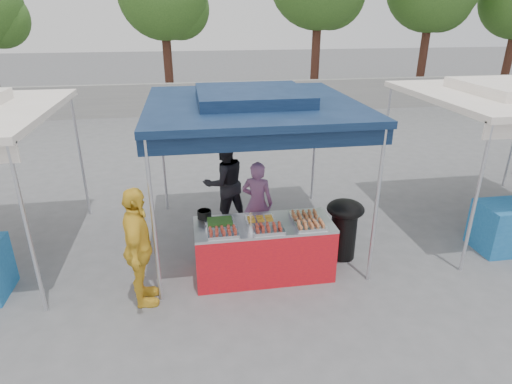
{
  "coord_description": "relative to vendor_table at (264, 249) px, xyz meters",
  "views": [
    {
      "loc": [
        -0.99,
        -5.5,
        3.67
      ],
      "look_at": [
        0.0,
        0.6,
        1.05
      ],
      "focal_mm": 30.0,
      "sensor_mm": 36.0,
      "label": 1
    }
  ],
  "objects": [
    {
      "name": "ground_plane",
      "position": [
        0.0,
        0.1,
        -0.43
      ],
      "size": [
        80.0,
        80.0,
        0.0
      ],
      "primitive_type": "plane",
      "color": "slate"
    },
    {
      "name": "back_wall",
      "position": [
        0.0,
        11.1,
        0.17
      ],
      "size": [
        40.0,
        0.25,
        1.2
      ],
      "primitive_type": "cube",
      "color": "gray",
      "rests_on": "ground_plane"
    },
    {
      "name": "main_canopy",
      "position": [
        0.0,
        1.07,
        1.94
      ],
      "size": [
        3.2,
        3.2,
        2.57
      ],
      "color": "silver",
      "rests_on": "ground_plane"
    },
    {
      "name": "vendor_table",
      "position": [
        0.0,
        0.0,
        0.0
      ],
      "size": [
        2.0,
        0.8,
        0.85
      ],
      "color": "red",
      "rests_on": "ground_plane"
    },
    {
      "name": "food_tray_fl",
      "position": [
        -0.61,
        -0.24,
        0.46
      ],
      "size": [
        0.42,
        0.3,
        0.07
      ],
      "color": "silver",
      "rests_on": "vendor_table"
    },
    {
      "name": "food_tray_fm",
      "position": [
        0.02,
        -0.24,
        0.46
      ],
      "size": [
        0.42,
        0.3,
        0.07
      ],
      "color": "silver",
      "rests_on": "vendor_table"
    },
    {
      "name": "food_tray_fr",
      "position": [
        0.63,
        -0.23,
        0.46
      ],
      "size": [
        0.42,
        0.3,
        0.07
      ],
      "color": "silver",
      "rests_on": "vendor_table"
    },
    {
      "name": "food_tray_bl",
      "position": [
        -0.63,
        0.06,
        0.46
      ],
      "size": [
        0.42,
        0.3,
        0.07
      ],
      "color": "silver",
      "rests_on": "vendor_table"
    },
    {
      "name": "food_tray_bm",
      "position": [
        -0.04,
        0.06,
        0.46
      ],
      "size": [
        0.42,
        0.3,
        0.07
      ],
      "color": "silver",
      "rests_on": "vendor_table"
    },
    {
      "name": "food_tray_br",
      "position": [
        0.63,
        0.08,
        0.46
      ],
      "size": [
        0.42,
        0.3,
        0.07
      ],
      "color": "silver",
      "rests_on": "vendor_table"
    },
    {
      "name": "cooking_pot",
      "position": [
        -0.83,
        0.32,
        0.49
      ],
      "size": [
        0.21,
        0.21,
        0.12
      ],
      "primitive_type": "cylinder",
      "color": "black",
      "rests_on": "vendor_table"
    },
    {
      "name": "skewer_cup",
      "position": [
        -0.22,
        -0.24,
        0.48
      ],
      "size": [
        0.09,
        0.09,
        0.11
      ],
      "primitive_type": "cylinder",
      "color": "silver",
      "rests_on": "vendor_table"
    },
    {
      "name": "wok_burner",
      "position": [
        1.34,
        0.29,
        0.16
      ],
      "size": [
        0.58,
        0.58,
        0.98
      ],
      "rotation": [
        0.0,
        0.0,
        0.12
      ],
      "color": "black",
      "rests_on": "ground_plane"
    },
    {
      "name": "crate_left",
      "position": [
        -0.48,
        0.65,
        -0.28
      ],
      "size": [
        0.49,
        0.34,
        0.29
      ],
      "primitive_type": "cube",
      "color": "#1646B3",
      "rests_on": "ground_plane"
    },
    {
      "name": "crate_right",
      "position": [
        0.28,
        0.57,
        -0.29
      ],
      "size": [
        0.46,
        0.32,
        0.28
      ],
      "primitive_type": "cube",
      "color": "#1646B3",
      "rests_on": "ground_plane"
    },
    {
      "name": "crate_stacked",
      "position": [
        0.28,
        0.57,
        -0.01
      ],
      "size": [
        0.45,
        0.32,
        0.27
      ],
      "primitive_type": "cube",
      "color": "#1646B3",
      "rests_on": "crate_right"
    },
    {
      "name": "vendor_woman",
      "position": [
        0.07,
        1.0,
        0.3
      ],
      "size": [
        0.62,
        0.53,
        1.45
      ],
      "primitive_type": "imported",
      "rotation": [
        0.0,
        0.0,
        2.74
      ],
      "color": "#98608F",
      "rests_on": "ground_plane"
    },
    {
      "name": "helper_man",
      "position": [
        -0.4,
        1.73,
        0.41
      ],
      "size": [
        0.98,
        0.87,
        1.66
      ],
      "primitive_type": "imported",
      "rotation": [
        0.0,
        0.0,
        3.5
      ],
      "color": "black",
      "rests_on": "ground_plane"
    },
    {
      "name": "customer_person",
      "position": [
        -1.72,
        -0.41,
        0.41
      ],
      "size": [
        0.45,
        1.0,
        1.67
      ],
      "primitive_type": "imported",
      "rotation": [
        0.0,
        0.0,
        1.61
      ],
      "color": "yellow",
      "rests_on": "ground_plane"
    }
  ]
}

